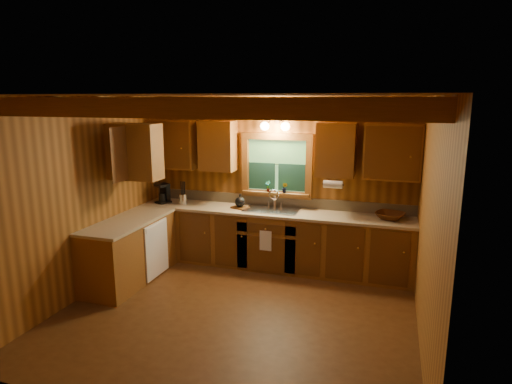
{
  "coord_description": "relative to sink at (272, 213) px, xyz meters",
  "views": [
    {
      "loc": [
        1.7,
        -4.59,
        2.57
      ],
      "look_at": [
        0.0,
        0.8,
        1.35
      ],
      "focal_mm": 30.54,
      "sensor_mm": 36.0,
      "label": 1
    }
  ],
  "objects": [
    {
      "name": "potted_plant_left",
      "position": [
        -0.12,
        0.2,
        0.37
      ],
      "size": [
        0.11,
        0.09,
        0.17
      ],
      "primitive_type": "imported",
      "rotation": [
        0.0,
        0.0,
        -0.35
      ],
      "color": "#563112",
      "rests_on": "window_sill"
    },
    {
      "name": "room",
      "position": [
        0.0,
        -1.6,
        0.44
      ],
      "size": [
        4.2,
        4.2,
        4.2
      ],
      "color": "#512F13",
      "rests_on": "ground"
    },
    {
      "name": "upper_cabinets",
      "position": [
        -0.56,
        -0.18,
        0.98
      ],
      "size": [
        4.19,
        1.77,
        0.78
      ],
      "color": "brown",
      "rests_on": "room"
    },
    {
      "name": "teakettle",
      "position": [
        -0.5,
        -0.03,
        0.15
      ],
      "size": [
        0.16,
        0.16,
        0.2
      ],
      "rotation": [
        0.0,
        0.0,
        -0.23
      ],
      "color": "black",
      "rests_on": "cutting_board"
    },
    {
      "name": "wicker_basket",
      "position": [
        1.72,
        0.02,
        0.09
      ],
      "size": [
        0.5,
        0.5,
        0.1
      ],
      "primitive_type": "imported",
      "rotation": [
        0.0,
        0.0,
        -0.31
      ],
      "color": "#48230C",
      "rests_on": "countertop"
    },
    {
      "name": "window_sill",
      "position": [
        0.0,
        0.22,
        0.26
      ],
      "size": [
        1.06,
        0.14,
        0.04
      ],
      "primitive_type": "cube",
      "color": "brown",
      "rests_on": "room"
    },
    {
      "name": "base_cabinets",
      "position": [
        -0.49,
        -0.32,
        -0.43
      ],
      "size": [
        4.2,
        2.22,
        0.86
      ],
      "color": "brown",
      "rests_on": "ground"
    },
    {
      "name": "coffee_maker",
      "position": [
        -1.81,
        -0.05,
        0.2
      ],
      "size": [
        0.18,
        0.23,
        0.32
      ],
      "rotation": [
        0.0,
        0.0,
        -0.4
      ],
      "color": "black",
      "rests_on": "countertop"
    },
    {
      "name": "cutting_board",
      "position": [
        -0.5,
        -0.03,
        0.06
      ],
      "size": [
        0.3,
        0.26,
        0.02
      ],
      "primitive_type": "cube",
      "rotation": [
        0.0,
        0.0,
        -0.38
      ],
      "color": "#563112",
      "rests_on": "countertop"
    },
    {
      "name": "backsplash",
      "position": [
        0.0,
        0.28,
        0.12
      ],
      "size": [
        4.2,
        0.02,
        0.16
      ],
      "primitive_type": "cube",
      "color": "tan",
      "rests_on": "room"
    },
    {
      "name": "ceiling_beams",
      "position": [
        0.0,
        -1.6,
        1.63
      ],
      "size": [
        4.2,
        2.54,
        0.18
      ],
      "color": "brown",
      "rests_on": "room"
    },
    {
      "name": "sink",
      "position": [
        0.0,
        0.0,
        0.0
      ],
      "size": [
        0.82,
        0.48,
        0.43
      ],
      "color": "silver",
      "rests_on": "countertop"
    },
    {
      "name": "potted_plant_right",
      "position": [
        0.15,
        0.2,
        0.37
      ],
      "size": [
        0.11,
        0.1,
        0.16
      ],
      "primitive_type": "imported",
      "rotation": [
        0.0,
        0.0,
        -0.31
      ],
      "color": "#563112",
      "rests_on": "window_sill"
    },
    {
      "name": "window",
      "position": [
        0.0,
        0.26,
        0.67
      ],
      "size": [
        1.12,
        0.08,
        1.0
      ],
      "color": "brown",
      "rests_on": "room"
    },
    {
      "name": "countertop",
      "position": [
        -0.48,
        -0.31,
        0.02
      ],
      "size": [
        4.2,
        2.24,
        0.04
      ],
      "color": "tan",
      "rests_on": "base_cabinets"
    },
    {
      "name": "wall_sconce",
      "position": [
        0.0,
        0.14,
        1.31
      ],
      "size": [
        0.45,
        0.21,
        0.17
      ],
      "color": "black",
      "rests_on": "room"
    },
    {
      "name": "paper_towel_roll",
      "position": [
        0.92,
        -0.07,
        0.51
      ],
      "size": [
        0.27,
        0.11,
        0.11
      ],
      "primitive_type": "cylinder",
      "rotation": [
        0.0,
        1.57,
        0.0
      ],
      "color": "white",
      "rests_on": "upper_cabinets"
    },
    {
      "name": "dish_towel",
      "position": [
        0.0,
        -0.34,
        -0.34
      ],
      "size": [
        0.18,
        0.01,
        0.3
      ],
      "primitive_type": "cube",
      "color": "white",
      "rests_on": "base_cabinets"
    },
    {
      "name": "dishwasher_panel",
      "position": [
        -1.47,
        -0.92,
        -0.43
      ],
      "size": [
        0.02,
        0.6,
        0.8
      ],
      "primitive_type": "cube",
      "color": "white",
      "rests_on": "base_cabinets"
    },
    {
      "name": "utensil_crock",
      "position": [
        -1.47,
        -0.05,
        0.14
      ],
      "size": [
        0.13,
        0.13,
        0.37
      ],
      "rotation": [
        0.0,
        0.0,
        -0.43
      ],
      "color": "silver",
      "rests_on": "countertop"
    }
  ]
}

